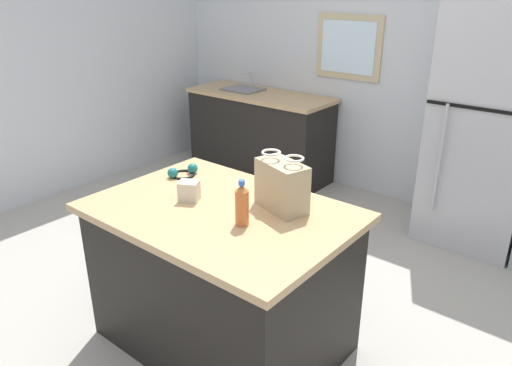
% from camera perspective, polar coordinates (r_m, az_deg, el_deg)
% --- Properties ---
extents(ground, '(6.50, 6.50, 0.00)m').
position_cam_1_polar(ground, '(3.26, -1.60, -14.70)').
color(ground, '#ADA89E').
extents(back_wall, '(5.42, 0.13, 2.58)m').
position_cam_1_polar(back_wall, '(4.68, 17.64, 13.18)').
color(back_wall, silver).
rests_on(back_wall, ground).
extents(left_wall, '(0.10, 4.68, 2.58)m').
position_cam_1_polar(left_wall, '(4.87, -27.39, 12.07)').
color(left_wall, silver).
rests_on(left_wall, ground).
extents(kitchen_island, '(1.38, 0.97, 0.86)m').
position_cam_1_polar(kitchen_island, '(2.79, -3.96, -10.98)').
color(kitchen_island, black).
rests_on(kitchen_island, ground).
extents(refrigerator, '(0.74, 0.71, 1.86)m').
position_cam_1_polar(refrigerator, '(4.12, 25.45, 5.73)').
color(refrigerator, '#B7B7BC').
rests_on(refrigerator, ground).
extents(sink_counter, '(1.59, 0.61, 1.08)m').
position_cam_1_polar(sink_counter, '(5.26, 0.39, 5.84)').
color(sink_counter, black).
rests_on(sink_counter, ground).
extents(shopping_bag, '(0.32, 0.23, 0.30)m').
position_cam_1_polar(shopping_bag, '(2.52, 3.04, -0.28)').
color(shopping_bag, tan).
rests_on(shopping_bag, kitchen_island).
extents(small_box, '(0.14, 0.13, 0.11)m').
position_cam_1_polar(small_box, '(2.67, -7.86, -0.92)').
color(small_box, beige).
rests_on(small_box, kitchen_island).
extents(bottle, '(0.07, 0.07, 0.24)m').
position_cam_1_polar(bottle, '(2.36, -1.67, -2.59)').
color(bottle, '#C66633').
rests_on(bottle, kitchen_island).
extents(ear_defenders, '(0.19, 0.19, 0.06)m').
position_cam_1_polar(ear_defenders, '(3.03, -8.58, 1.27)').
color(ear_defenders, black).
rests_on(ear_defenders, kitchen_island).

